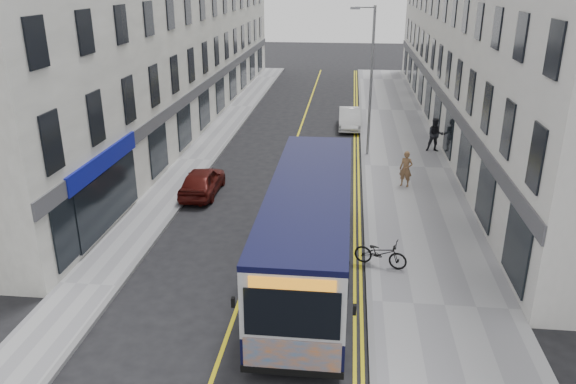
% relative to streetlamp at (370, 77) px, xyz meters
% --- Properties ---
extents(ground, '(140.00, 140.00, 0.00)m').
position_rel_streetlamp_xyz_m(ground, '(-4.17, -14.00, -4.38)').
color(ground, black).
rests_on(ground, ground).
extents(pavement_east, '(4.50, 64.00, 0.12)m').
position_rel_streetlamp_xyz_m(pavement_east, '(2.08, -2.00, -4.32)').
color(pavement_east, gray).
rests_on(pavement_east, ground).
extents(pavement_west, '(2.00, 64.00, 0.12)m').
position_rel_streetlamp_xyz_m(pavement_west, '(-9.17, -2.00, -4.32)').
color(pavement_west, gray).
rests_on(pavement_west, ground).
extents(kerb_east, '(0.18, 64.00, 0.13)m').
position_rel_streetlamp_xyz_m(kerb_east, '(-0.17, -2.00, -4.32)').
color(kerb_east, slate).
rests_on(kerb_east, ground).
extents(kerb_west, '(0.18, 64.00, 0.13)m').
position_rel_streetlamp_xyz_m(kerb_west, '(-8.17, -2.00, -4.32)').
color(kerb_west, slate).
rests_on(kerb_west, ground).
extents(road_centre_line, '(0.12, 64.00, 0.01)m').
position_rel_streetlamp_xyz_m(road_centre_line, '(-4.17, -2.00, -4.38)').
color(road_centre_line, yellow).
rests_on(road_centre_line, ground).
extents(road_dbl_yellow_inner, '(0.10, 64.00, 0.01)m').
position_rel_streetlamp_xyz_m(road_dbl_yellow_inner, '(-0.62, -2.00, -4.38)').
color(road_dbl_yellow_inner, yellow).
rests_on(road_dbl_yellow_inner, ground).
extents(road_dbl_yellow_outer, '(0.10, 64.00, 0.01)m').
position_rel_streetlamp_xyz_m(road_dbl_yellow_outer, '(-0.42, -2.00, -4.38)').
color(road_dbl_yellow_outer, yellow).
rests_on(road_dbl_yellow_outer, ground).
extents(terrace_east, '(6.00, 46.00, 13.00)m').
position_rel_streetlamp_xyz_m(terrace_east, '(7.33, 7.00, 2.12)').
color(terrace_east, silver).
rests_on(terrace_east, ground).
extents(terrace_west, '(6.00, 46.00, 13.00)m').
position_rel_streetlamp_xyz_m(terrace_west, '(-13.17, 7.00, 2.12)').
color(terrace_west, white).
rests_on(terrace_west, ground).
extents(streetlamp, '(1.32, 0.18, 8.00)m').
position_rel_streetlamp_xyz_m(streetlamp, '(0.00, 0.00, 0.00)').
color(streetlamp, gray).
rests_on(streetlamp, ground).
extents(city_bus, '(2.61, 11.17, 3.24)m').
position_rel_streetlamp_xyz_m(city_bus, '(-2.16, -13.57, -2.61)').
color(city_bus, black).
rests_on(city_bus, ground).
extents(bicycle, '(1.94, 1.17, 0.96)m').
position_rel_streetlamp_xyz_m(bicycle, '(0.23, -12.95, -3.78)').
color(bicycle, black).
rests_on(bicycle, pavement_east).
extents(pedestrian_near, '(0.72, 0.61, 1.69)m').
position_rel_streetlamp_xyz_m(pedestrian_near, '(1.73, -4.94, -3.42)').
color(pedestrian_near, brown).
rests_on(pedestrian_near, pavement_east).
extents(pedestrian_far, '(0.93, 0.73, 1.88)m').
position_rel_streetlamp_xyz_m(pedestrian_far, '(3.83, 0.93, -3.32)').
color(pedestrian_far, black).
rests_on(pedestrian_far, pavement_east).
extents(car_white, '(1.45, 3.97, 1.30)m').
position_rel_streetlamp_xyz_m(car_white, '(-0.97, 5.98, -3.73)').
color(car_white, silver).
rests_on(car_white, ground).
extents(car_maroon, '(1.54, 3.77, 1.28)m').
position_rel_streetlamp_xyz_m(car_maroon, '(-7.57, -6.74, -3.74)').
color(car_maroon, '#4B100C').
rests_on(car_maroon, ground).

